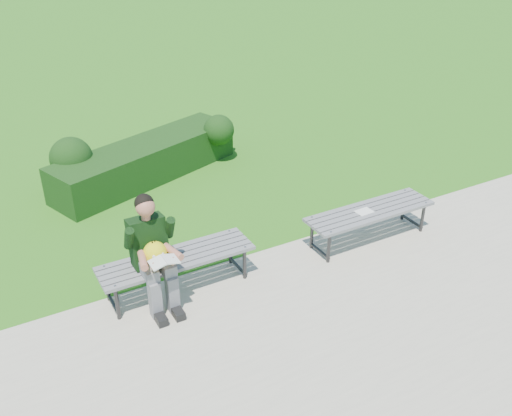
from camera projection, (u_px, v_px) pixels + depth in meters
name	position (u px, v px, depth m)	size (l,w,h in m)	color
ground	(252.00, 255.00, 7.39)	(80.00, 80.00, 0.00)	#31751B
walkway	(331.00, 334.00, 6.04)	(30.00, 3.50, 0.02)	#BCB39F
hedge	(142.00, 158.00, 9.22)	(3.33, 1.87, 0.89)	#193913
bench_left	(177.00, 261.00, 6.54)	(1.80, 0.50, 0.46)	gray
bench_right	(370.00, 214.00, 7.50)	(1.80, 0.50, 0.46)	gray
seated_boy	(152.00, 250.00, 6.19)	(0.56, 0.76, 1.31)	gray
paper_sheet	(364.00, 212.00, 7.43)	(0.23, 0.17, 0.01)	white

